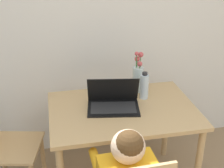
% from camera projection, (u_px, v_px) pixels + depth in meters
% --- Properties ---
extents(wall_back, '(6.40, 0.05, 2.50)m').
position_uv_depth(wall_back, '(94.00, 20.00, 2.65)').
color(wall_back, white).
rests_on(wall_back, ground_plane).
extents(dining_table, '(1.08, 0.75, 0.75)m').
position_uv_depth(dining_table, '(123.00, 120.00, 2.35)').
color(dining_table, tan).
rests_on(dining_table, ground_plane).
extents(chair_spare, '(0.48, 0.48, 0.92)m').
position_uv_depth(chair_spare, '(3.00, 144.00, 2.36)').
color(chair_spare, tan).
rests_on(chair_spare, ground_plane).
extents(laptop, '(0.41, 0.31, 0.24)m').
position_uv_depth(laptop, '(113.00, 100.00, 2.31)').
color(laptop, black).
rests_on(laptop, dining_table).
extents(flower_vase, '(0.09, 0.09, 0.35)m').
position_uv_depth(flower_vase, '(138.00, 76.00, 2.51)').
color(flower_vase, silver).
rests_on(flower_vase, dining_table).
extents(water_bottle, '(0.07, 0.07, 0.22)m').
position_uv_depth(water_bottle, '(144.00, 86.00, 2.41)').
color(water_bottle, silver).
rests_on(water_bottle, dining_table).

